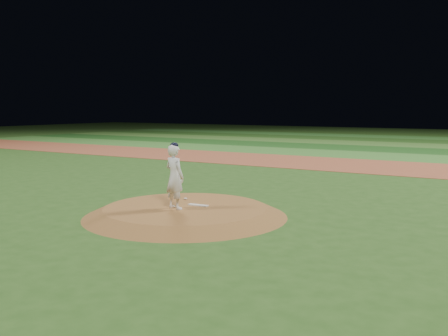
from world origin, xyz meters
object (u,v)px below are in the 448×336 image
object	(u,v)px
pitchers_mound	(186,211)
pitching_rubber	(198,205)
rosin_bag	(186,199)
pitcher_on_mound	(175,176)

from	to	relation	value
pitchers_mound	pitching_rubber	world-z (taller)	pitching_rubber
pitchers_mound	pitching_rubber	distance (m)	0.40
rosin_bag	pitcher_on_mound	bearing A→B (deg)	-66.49
pitchers_mound	pitching_rubber	size ratio (longest dim) A/B	9.39
pitchers_mound	pitching_rubber	bearing A→B (deg)	56.52
pitchers_mound	rosin_bag	bearing A→B (deg)	125.84
pitchers_mound	rosin_bag	world-z (taller)	rosin_bag
pitching_rubber	pitcher_on_mound	distance (m)	1.12
pitching_rubber	pitchers_mound	bearing A→B (deg)	-127.95
rosin_bag	pitcher_on_mound	xyz separation A→B (m)	(0.53, -1.21, 0.84)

